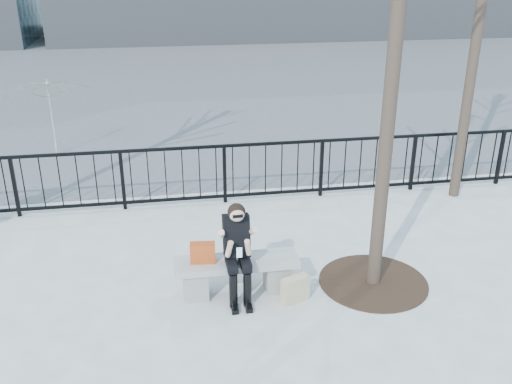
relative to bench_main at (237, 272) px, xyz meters
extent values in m
plane|color=#9B9B96|center=(0.00, 0.00, -0.30)|extent=(120.00, 120.00, 0.00)
cube|color=#474747|center=(0.00, 15.00, -0.30)|extent=(60.00, 23.00, 0.01)
cube|color=black|center=(0.00, 3.00, 0.78)|extent=(14.00, 0.05, 0.05)
cube|color=black|center=(0.00, 3.00, -0.18)|extent=(14.00, 0.05, 0.05)
cube|color=#2D2D30|center=(3.00, 21.96, 0.90)|extent=(18.00, 0.08, 2.40)
cylinder|color=black|center=(4.50, 2.60, 3.20)|extent=(0.18, 0.18, 7.00)
cylinder|color=black|center=(1.90, -0.10, -0.29)|extent=(1.50, 1.50, 0.02)
cube|color=slate|center=(-0.55, 0.00, -0.10)|extent=(0.32, 0.38, 0.40)
cube|color=slate|center=(0.55, 0.00, -0.10)|extent=(0.32, 0.38, 0.40)
cube|color=gray|center=(0.00, 0.00, 0.14)|extent=(1.65, 0.46, 0.09)
cube|color=#A93D14|center=(-0.44, 0.02, 0.32)|extent=(0.34, 0.18, 0.27)
cube|color=beige|center=(0.72, -0.36, -0.12)|extent=(0.40, 0.28, 0.36)
imported|color=yellow|center=(-3.23, 6.22, 0.57)|extent=(2.30, 2.33, 1.74)
camera|label=1|loc=(-0.85, -6.54, 3.94)|focal=40.00mm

